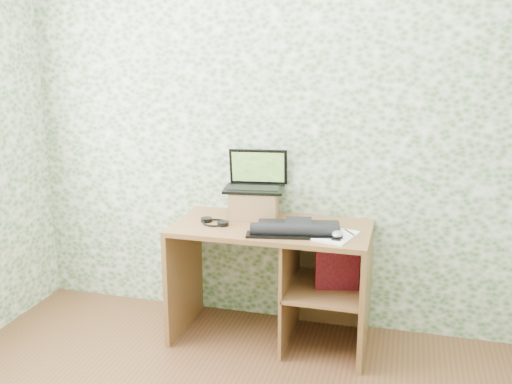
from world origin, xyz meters
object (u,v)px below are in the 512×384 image
(riser, at_px, (254,204))
(laptop, at_px, (256,180))
(keyboard, at_px, (297,228))
(desk, at_px, (284,266))
(notepad, at_px, (336,236))

(riser, relative_size, laptop, 0.73)
(riser, xyz_separation_m, keyboard, (0.32, -0.24, -0.06))
(laptop, bearing_deg, riser, -97.93)
(riser, distance_m, keyboard, 0.41)
(riser, height_order, keyboard, riser)
(riser, height_order, laptop, laptop)
(desk, bearing_deg, keyboard, -51.99)
(riser, bearing_deg, desk, -27.01)
(desk, xyz_separation_m, notepad, (0.33, -0.14, 0.28))
(riser, distance_m, notepad, 0.62)
(desk, height_order, laptop, laptop)
(keyboard, bearing_deg, laptop, 128.85)
(desk, xyz_separation_m, keyboard, (0.10, -0.12, 0.30))
(keyboard, distance_m, notepad, 0.23)
(laptop, xyz_separation_m, keyboard, (0.32, -0.28, -0.21))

